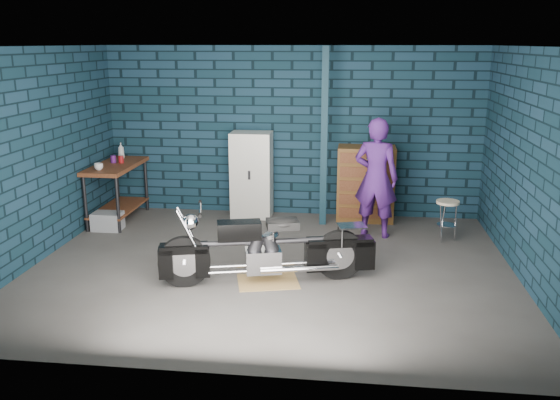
% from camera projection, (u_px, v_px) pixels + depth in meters
% --- Properties ---
extents(ground, '(6.00, 6.00, 0.00)m').
position_uv_depth(ground, '(271.00, 268.00, 7.45)').
color(ground, '#4A4845').
rests_on(ground, ground).
extents(room_walls, '(6.02, 5.01, 2.71)m').
position_uv_depth(room_walls, '(276.00, 111.00, 7.49)').
color(room_walls, '#0F2834').
rests_on(room_walls, ground).
extents(support_post, '(0.10, 0.10, 2.70)m').
position_uv_depth(support_post, '(324.00, 138.00, 8.91)').
color(support_post, '#122C39').
rests_on(support_post, ground).
extents(workbench, '(0.60, 1.40, 0.91)m').
position_uv_depth(workbench, '(118.00, 192.00, 9.33)').
color(workbench, brown).
rests_on(workbench, ground).
extents(drip_mat, '(0.81, 0.69, 0.01)m').
position_uv_depth(drip_mat, '(268.00, 282.00, 7.01)').
color(drip_mat, '#9C7844').
rests_on(drip_mat, ground).
extents(motorcycle, '(2.23, 1.09, 0.95)m').
position_uv_depth(motorcycle, '(268.00, 244.00, 6.89)').
color(motorcycle, black).
rests_on(motorcycle, ground).
extents(person, '(0.72, 0.56, 1.73)m').
position_uv_depth(person, '(376.00, 178.00, 8.47)').
color(person, '#4A1E72').
rests_on(person, ground).
extents(storage_bin, '(0.43, 0.31, 0.27)m').
position_uv_depth(storage_bin, '(108.00, 221.00, 8.93)').
color(storage_bin, gray).
rests_on(storage_bin, ground).
extents(locker, '(0.64, 0.46, 1.37)m').
position_uv_depth(locker, '(252.00, 175.00, 9.49)').
color(locker, silver).
rests_on(locker, ground).
extents(tool_chest, '(0.89, 0.49, 1.18)m').
position_uv_depth(tool_chest, '(366.00, 184.00, 9.30)').
color(tool_chest, brown).
rests_on(tool_chest, ground).
extents(shop_stool, '(0.39, 0.39, 0.59)m').
position_uv_depth(shop_stool, '(446.00, 221.00, 8.39)').
color(shop_stool, beige).
rests_on(shop_stool, ground).
extents(cup_a, '(0.16, 0.16, 0.10)m').
position_uv_depth(cup_a, '(99.00, 167.00, 8.77)').
color(cup_a, beige).
rests_on(cup_a, workbench).
extents(mug_purple, '(0.09, 0.09, 0.11)m').
position_uv_depth(mug_purple, '(113.00, 159.00, 9.30)').
color(mug_purple, '#561B6D').
rests_on(mug_purple, workbench).
extents(mug_red, '(0.09, 0.09, 0.11)m').
position_uv_depth(mug_red, '(121.00, 159.00, 9.29)').
color(mug_red, maroon).
rests_on(mug_red, workbench).
extents(bottle, '(0.13, 0.13, 0.26)m').
position_uv_depth(bottle, '(121.00, 151.00, 9.61)').
color(bottle, gray).
rests_on(bottle, workbench).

